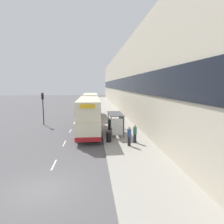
# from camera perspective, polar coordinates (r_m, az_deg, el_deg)

# --- Properties ---
(ground_plane) EXTENTS (220.00, 220.00, 0.00)m
(ground_plane) POSITION_cam_1_polar(r_m,az_deg,el_deg) (12.81, -19.49, -20.33)
(ground_plane) COLOR #5B595B
(pavement) EXTENTS (5.00, 93.00, 0.14)m
(pavement) POSITION_cam_1_polar(r_m,az_deg,el_deg) (49.93, -1.40, 0.97)
(pavement) COLOR #A39E93
(pavement) RESTS_ON ground_plane
(terrace_facade) EXTENTS (3.10, 93.00, 13.56)m
(terrace_facade) POSITION_cam_1_polar(r_m,az_deg,el_deg) (50.03, 3.19, 8.67)
(terrace_facade) COLOR beige
(terrace_facade) RESTS_ON ground_plane
(lane_mark_0) EXTENTS (0.12, 2.00, 0.01)m
(lane_mark_0) POSITION_cam_1_polar(r_m,az_deg,el_deg) (16.07, -16.26, -14.25)
(lane_mark_0) COLOR silver
(lane_mark_0) RESTS_ON ground_plane
(lane_mark_1) EXTENTS (0.12, 2.00, 0.01)m
(lane_mark_1) POSITION_cam_1_polar(r_m,az_deg,el_deg) (21.27, -13.45, -8.68)
(lane_mark_1) COLOR silver
(lane_mark_1) RESTS_ON ground_plane
(lane_mark_2) EXTENTS (0.12, 2.00, 0.01)m
(lane_mark_2) POSITION_cam_1_polar(r_m,az_deg,el_deg) (26.62, -11.81, -5.31)
(lane_mark_2) COLOR silver
(lane_mark_2) RESTS_ON ground_plane
(lane_mark_3) EXTENTS (0.12, 2.00, 0.01)m
(lane_mark_3) POSITION_cam_1_polar(r_m,az_deg,el_deg) (32.05, -10.73, -3.07)
(lane_mark_3) COLOR silver
(lane_mark_3) RESTS_ON ground_plane
(lane_mark_4) EXTENTS (0.12, 2.00, 0.01)m
(lane_mark_4) POSITION_cam_1_polar(r_m,az_deg,el_deg) (37.52, -9.96, -1.49)
(lane_mark_4) COLOR silver
(lane_mark_4) RESTS_ON ground_plane
(lane_mark_5) EXTENTS (0.12, 2.00, 0.01)m
(lane_mark_5) POSITION_cam_1_polar(r_m,az_deg,el_deg) (43.01, -9.39, -0.30)
(lane_mark_5) COLOR silver
(lane_mark_5) RESTS_ON ground_plane
(lane_mark_6) EXTENTS (0.12, 2.00, 0.01)m
(lane_mark_6) POSITION_cam_1_polar(r_m,az_deg,el_deg) (48.53, -8.95, 0.61)
(lane_mark_6) COLOR silver
(lane_mark_6) RESTS_ON ground_plane
(bus_shelter) EXTENTS (1.60, 4.20, 2.48)m
(bus_shelter) POSITION_cam_1_polar(r_m,az_deg,el_deg) (23.30, 1.50, -2.31)
(bus_shelter) COLOR #4C4C51
(bus_shelter) RESTS_ON ground_plane
(double_decker_bus_near) EXTENTS (2.85, 11.39, 4.30)m
(double_decker_bus_near) POSITION_cam_1_polar(r_m,az_deg,el_deg) (24.68, -6.58, -0.83)
(double_decker_bus_near) COLOR beige
(double_decker_bus_near) RESTS_ON ground_plane
(double_decker_bus_ahead) EXTENTS (2.85, 10.52, 4.30)m
(double_decker_bus_ahead) POSITION_cam_1_polar(r_m,az_deg,el_deg) (37.58, -6.15, 2.10)
(double_decker_bus_ahead) COLOR beige
(double_decker_bus_ahead) RESTS_ON ground_plane
(car_0) EXTENTS (2.10, 4.46, 1.77)m
(car_0) POSITION_cam_1_polar(r_m,az_deg,el_deg) (63.67, -6.10, 3.12)
(car_0) COLOR maroon
(car_0) RESTS_ON ground_plane
(pedestrian_at_shelter) EXTENTS (0.37, 0.37, 1.86)m
(pedestrian_at_shelter) POSITION_cam_1_polar(r_m,az_deg,el_deg) (19.25, 4.94, -6.88)
(pedestrian_at_shelter) COLOR #23232D
(pedestrian_at_shelter) RESTS_ON ground_plane
(pedestrian_1) EXTENTS (0.36, 0.36, 1.84)m
(pedestrian_1) POSITION_cam_1_polar(r_m,az_deg,el_deg) (20.37, 6.58, -6.12)
(pedestrian_1) COLOR #23232D
(pedestrian_1) RESTS_ON ground_plane
(pedestrian_2) EXTENTS (0.34, 0.34, 1.70)m
(pedestrian_2) POSITION_cam_1_polar(r_m,az_deg,el_deg) (26.86, 2.55, -2.85)
(pedestrian_2) COLOR #23232D
(pedestrian_2) RESTS_ON ground_plane
(pedestrian_3) EXTENTS (0.31, 0.31, 1.57)m
(pedestrian_3) POSITION_cam_1_polar(r_m,az_deg,el_deg) (25.88, -0.71, -3.40)
(pedestrian_3) COLOR #23232D
(pedestrian_3) RESTS_ON ground_plane
(litter_bin) EXTENTS (0.55, 0.55, 1.05)m
(litter_bin) POSITION_cam_1_polar(r_m,az_deg,el_deg) (20.57, -0.91, -7.11)
(litter_bin) COLOR black
(litter_bin) RESTS_ON ground_plane
(traffic_light_far_kerb) EXTENTS (0.30, 0.32, 4.83)m
(traffic_light_far_kerb) POSITION_cam_1_polar(r_m,az_deg,el_deg) (31.19, -19.15, 2.37)
(traffic_light_far_kerb) COLOR black
(traffic_light_far_kerb) RESTS_ON ground_plane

